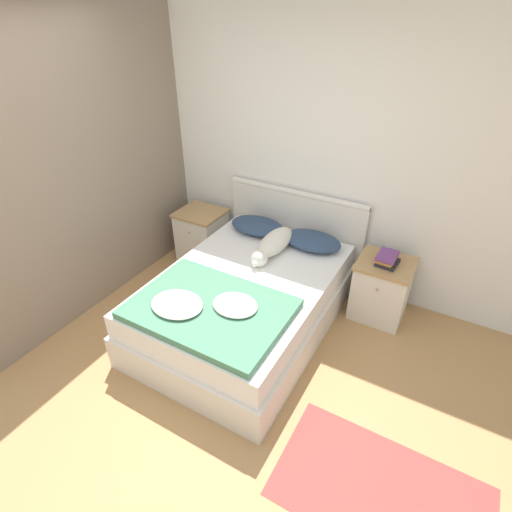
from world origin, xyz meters
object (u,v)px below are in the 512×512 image
nightstand_right (381,289)px  book_stack (387,259)px  nightstand_left (202,235)px  dog (273,244)px  pillow_right (312,241)px  bed (245,302)px  pillow_left (257,226)px

nightstand_right → book_stack: book_stack is taller
nightstand_left → dog: size_ratio=0.76×
nightstand_right → dog: 1.05m
nightstand_right → book_stack: bearing=-102.7°
nightstand_left → pillow_right: 1.32m
bed → pillow_left: (-0.30, 0.74, 0.33)m
bed → nightstand_left: size_ratio=3.39×
nightstand_left → book_stack: (1.99, -0.01, 0.33)m
nightstand_left → pillow_right: pillow_right is taller
pillow_right → book_stack: (0.70, -0.01, 0.03)m
bed → pillow_left: size_ratio=3.50×
pillow_right → book_stack: size_ratio=2.38×
bed → book_stack: size_ratio=8.34×
pillow_left → book_stack: size_ratio=2.38×
pillow_left → dog: (0.32, -0.26, 0.02)m
nightstand_right → dog: size_ratio=0.76×
pillow_left → nightstand_left: bearing=-179.7°
pillow_left → book_stack: bearing=-0.6°
nightstand_left → dog: 1.10m
nightstand_left → book_stack: bearing=-0.2°
nightstand_left → pillow_left: (0.70, 0.00, 0.30)m
dog → book_stack: size_ratio=3.24×
dog → book_stack: dog is taller
bed → nightstand_left: (-0.99, 0.73, 0.03)m
nightstand_right → book_stack: size_ratio=2.46×
bed → nightstand_right: bearing=36.4°
bed → nightstand_right: nightstand_right is taller
book_stack → nightstand_left: bearing=179.8°
nightstand_right → bed: bearing=-143.6°
book_stack → bed: bearing=-143.8°
pillow_left → dog: size_ratio=0.74×
pillow_left → book_stack: book_stack is taller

